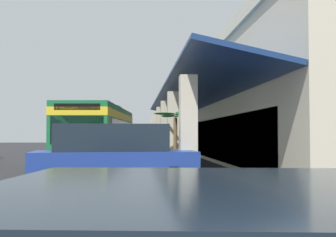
# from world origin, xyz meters

# --- Properties ---
(ground) EXTENTS (120.00, 120.00, 0.00)m
(ground) POSITION_xyz_m (0.00, 8.00, 0.00)
(ground) COLOR #262628
(curb_strip) EXTENTS (37.12, 0.50, 0.12)m
(curb_strip) POSITION_xyz_m (1.49, 4.98, 0.06)
(curb_strip) COLOR #9E998E
(curb_strip) RESTS_ON ground
(plaza_building) EXTENTS (31.24, 14.67, 7.09)m
(plaza_building) POSITION_xyz_m (1.49, 14.61, 3.55)
(plaza_building) COLOR beige
(plaza_building) RESTS_ON ground
(transit_bus) EXTENTS (11.38, 3.49, 3.34)m
(transit_bus) POSITION_xyz_m (4.59, 2.43, 1.85)
(transit_bus) COLOR #196638
(transit_bus) RESTS_ON ground
(parked_suv_blue) EXTENTS (2.96, 4.94, 1.97)m
(parked_suv_blue) POSITION_xyz_m (15.11, 3.76, 1.02)
(parked_suv_blue) COLOR navy
(parked_suv_blue) RESTS_ON ground
(pedestrian) EXTENTS (0.38, 0.69, 1.69)m
(pedestrian) POSITION_xyz_m (11.96, 3.59, 0.95)
(pedestrian) COLOR #726651
(pedestrian) RESTS_ON ground
(potted_palm) EXTENTS (1.74, 1.90, 2.66)m
(potted_palm) POSITION_xyz_m (10.39, 6.06, 0.75)
(potted_palm) COLOR gray
(potted_palm) RESTS_ON ground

